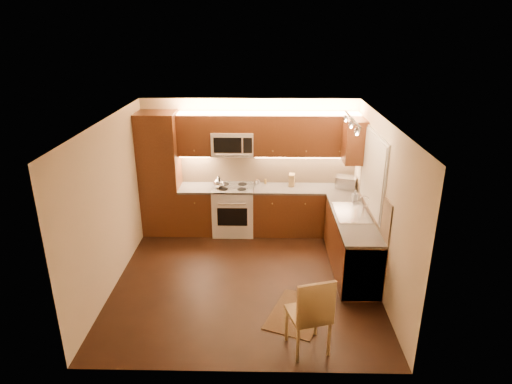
{
  "coord_description": "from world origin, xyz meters",
  "views": [
    {
      "loc": [
        0.28,
        -6.01,
        3.77
      ],
      "look_at": [
        0.15,
        0.55,
        1.25
      ],
      "focal_mm": 30.96,
      "sensor_mm": 36.0,
      "label": 1
    }
  ],
  "objects_px": {
    "stove": "(234,209)",
    "microwave": "(233,143)",
    "toaster_oven": "(346,182)",
    "sink": "(352,209)",
    "knife_block": "(292,180)",
    "soap_bottle": "(355,195)",
    "dining_chair": "(308,312)",
    "kettle": "(219,182)"
  },
  "relations": [
    {
      "from": "toaster_oven",
      "to": "soap_bottle",
      "type": "bearing_deg",
      "value": -66.39
    },
    {
      "from": "stove",
      "to": "microwave",
      "type": "distance_m",
      "value": 1.27
    },
    {
      "from": "stove",
      "to": "knife_block",
      "type": "height_order",
      "value": "knife_block"
    },
    {
      "from": "sink",
      "to": "soap_bottle",
      "type": "distance_m",
      "value": 0.56
    },
    {
      "from": "stove",
      "to": "toaster_oven",
      "type": "distance_m",
      "value": 2.17
    },
    {
      "from": "stove",
      "to": "microwave",
      "type": "bearing_deg",
      "value": 90.0
    },
    {
      "from": "stove",
      "to": "knife_block",
      "type": "relative_size",
      "value": 3.98
    },
    {
      "from": "microwave",
      "to": "dining_chair",
      "type": "xyz_separation_m",
      "value": [
        1.12,
        -3.38,
        -1.2
      ]
    },
    {
      "from": "microwave",
      "to": "stove",
      "type": "bearing_deg",
      "value": -90.0
    },
    {
      "from": "sink",
      "to": "knife_block",
      "type": "relative_size",
      "value": 3.72
    },
    {
      "from": "dining_chair",
      "to": "knife_block",
      "type": "bearing_deg",
      "value": 73.96
    },
    {
      "from": "microwave",
      "to": "sink",
      "type": "xyz_separation_m",
      "value": [
        2.0,
        -1.26,
        -0.74
      ]
    },
    {
      "from": "toaster_oven",
      "to": "dining_chair",
      "type": "distance_m",
      "value": 3.46
    },
    {
      "from": "microwave",
      "to": "sink",
      "type": "bearing_deg",
      "value": -32.21
    },
    {
      "from": "microwave",
      "to": "kettle",
      "type": "xyz_separation_m",
      "value": [
        -0.26,
        -0.2,
        -0.68
      ]
    },
    {
      "from": "microwave",
      "to": "toaster_oven",
      "type": "xyz_separation_m",
      "value": [
        2.1,
        -0.1,
        -0.71
      ]
    },
    {
      "from": "stove",
      "to": "knife_block",
      "type": "xyz_separation_m",
      "value": [
        1.1,
        0.13,
        0.56
      ]
    },
    {
      "from": "microwave",
      "to": "toaster_oven",
      "type": "relative_size",
      "value": 2.08
    },
    {
      "from": "microwave",
      "to": "dining_chair",
      "type": "relative_size",
      "value": 0.73
    },
    {
      "from": "knife_block",
      "to": "toaster_oven",
      "type": "bearing_deg",
      "value": 2.47
    },
    {
      "from": "toaster_oven",
      "to": "sink",
      "type": "bearing_deg",
      "value": -75.64
    },
    {
      "from": "kettle",
      "to": "knife_block",
      "type": "xyz_separation_m",
      "value": [
        1.35,
        0.19,
        -0.02
      ]
    },
    {
      "from": "stove",
      "to": "kettle",
      "type": "height_order",
      "value": "kettle"
    },
    {
      "from": "sink",
      "to": "toaster_oven",
      "type": "relative_size",
      "value": 2.35
    },
    {
      "from": "microwave",
      "to": "soap_bottle",
      "type": "height_order",
      "value": "microwave"
    },
    {
      "from": "stove",
      "to": "sink",
      "type": "height_order",
      "value": "sink"
    },
    {
      "from": "knife_block",
      "to": "soap_bottle",
      "type": "relative_size",
      "value": 1.24
    },
    {
      "from": "sink",
      "to": "soap_bottle",
      "type": "bearing_deg",
      "value": 74.97
    },
    {
      "from": "sink",
      "to": "dining_chair",
      "type": "relative_size",
      "value": 0.82
    },
    {
      "from": "toaster_oven",
      "to": "knife_block",
      "type": "relative_size",
      "value": 1.58
    },
    {
      "from": "soap_bottle",
      "to": "dining_chair",
      "type": "height_order",
      "value": "soap_bottle"
    },
    {
      "from": "knife_block",
      "to": "dining_chair",
      "type": "xyz_separation_m",
      "value": [
        0.03,
        -3.38,
        -0.49
      ]
    },
    {
      "from": "stove",
      "to": "soap_bottle",
      "type": "bearing_deg",
      "value": -15.15
    },
    {
      "from": "stove",
      "to": "sink",
      "type": "xyz_separation_m",
      "value": [
        2.0,
        -1.12,
        0.52
      ]
    },
    {
      "from": "toaster_oven",
      "to": "knife_block",
      "type": "xyz_separation_m",
      "value": [
        -1.0,
        0.1,
        0.01
      ]
    },
    {
      "from": "sink",
      "to": "knife_block",
      "type": "bearing_deg",
      "value": 125.67
    },
    {
      "from": "sink",
      "to": "dining_chair",
      "type": "xyz_separation_m",
      "value": [
        -0.88,
        -2.12,
        -0.45
      ]
    },
    {
      "from": "kettle",
      "to": "dining_chair",
      "type": "height_order",
      "value": "kettle"
    },
    {
      "from": "kettle",
      "to": "soap_bottle",
      "type": "relative_size",
      "value": 1.29
    },
    {
      "from": "toaster_oven",
      "to": "soap_bottle",
      "type": "relative_size",
      "value": 1.96
    },
    {
      "from": "stove",
      "to": "soap_bottle",
      "type": "xyz_separation_m",
      "value": [
        2.15,
        -0.58,
        0.53
      ]
    },
    {
      "from": "soap_bottle",
      "to": "dining_chair",
      "type": "xyz_separation_m",
      "value": [
        -1.02,
        -2.67,
        -0.47
      ]
    }
  ]
}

